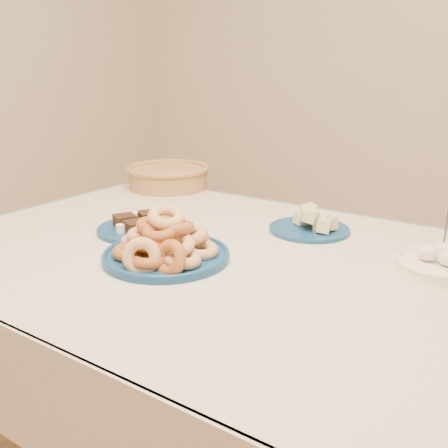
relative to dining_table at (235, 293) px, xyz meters
The scene contains 6 objects.
dining_table is the anchor object (origin of this frame).
donut_platter 0.23m from the dining_table, 136.02° to the right, with size 0.41×0.41×0.15m.
melon_plate 0.34m from the dining_table, 75.93° to the left, with size 0.29×0.29×0.08m.
brownie_plate 0.36m from the dining_table, behind, with size 0.31×0.31×0.05m.
wicker_basket 0.83m from the dining_table, 142.33° to the left, with size 0.36×0.36×0.09m.
egg_bowl 0.51m from the dining_table, 21.85° to the left, with size 0.21×0.21×0.07m.
Camera 1 is at (0.66, -1.02, 1.22)m, focal length 40.00 mm.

